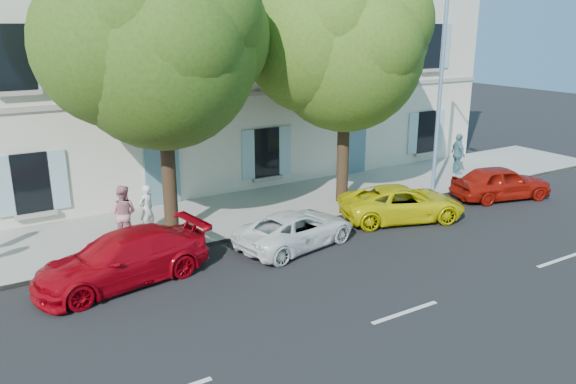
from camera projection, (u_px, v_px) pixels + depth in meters
ground at (312, 256)px, 16.60m from camera, size 90.00×90.00×0.00m
sidewalk at (244, 212)px, 20.23m from camera, size 36.00×4.50×0.15m
kerb at (274, 230)px, 18.45m from camera, size 36.00×0.16×0.16m
building at (178, 39)px, 23.24m from camera, size 28.00×7.00×12.00m
car_red_coupe at (122, 258)px, 14.72m from camera, size 4.89×2.60×1.35m
car_white_coupe at (296, 229)px, 17.18m from camera, size 4.27×2.62×1.11m
car_yellow_supercar at (402, 203)px, 19.52m from camera, size 4.77×3.29×1.21m
car_red_hatchback at (501, 182)px, 21.86m from camera, size 4.15×2.51×1.32m
tree_left at (161, 55)px, 16.27m from camera, size 5.58×5.58×8.66m
tree_right at (346, 55)px, 19.75m from camera, size 5.46×5.46×8.41m
street_lamp at (444, 83)px, 21.21m from camera, size 0.26×1.61×7.59m
pedestrian_a at (147, 209)px, 17.77m from camera, size 0.69×0.60×1.59m
pedestrian_b at (123, 214)px, 17.07m from camera, size 1.10×1.07×1.79m
pedestrian_c at (458, 154)px, 24.86m from camera, size 0.77×1.15×1.82m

